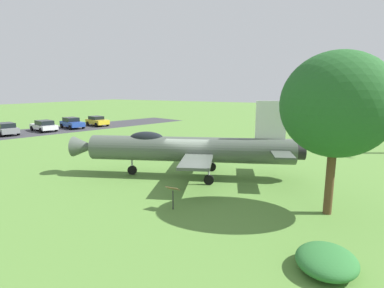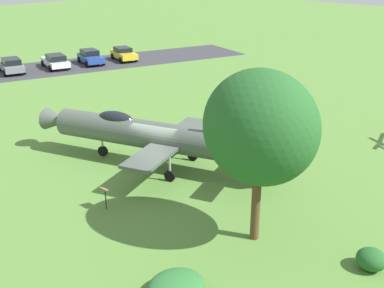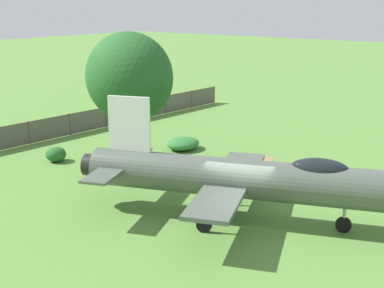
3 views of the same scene
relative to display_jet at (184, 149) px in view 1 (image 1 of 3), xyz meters
name	(u,v)px [view 1 (image 1 of 3)]	position (x,y,z in m)	size (l,w,h in m)	color
ground_plane	(190,177)	(-0.36, -0.14, -1.83)	(200.00, 200.00, 0.00)	#568438
parking_strip	(57,130)	(26.32, -10.67, -1.83)	(40.62, 8.00, 0.00)	#38383D
display_jet	(184,149)	(0.00, 0.00, 0.00)	(14.17, 8.42, 4.86)	#4C564C
shade_tree	(336,105)	(-8.58, 1.91, 3.05)	(4.71, 4.05, 7.17)	brown
shrub_by_tree	(326,260)	(-8.93, 6.69, -1.47)	(1.84, 2.10, 0.71)	#2D7033
info_plaque	(173,192)	(-2.19, 4.86, -0.97)	(0.63, 0.44, 1.14)	#333333
parked_car_yellow	(97,121)	(24.80, -16.60, -1.07)	(4.38, 2.89, 1.44)	gold
parked_car_blue	(72,123)	(25.83, -12.84, -1.05)	(4.56, 2.97, 1.52)	#23429E
parked_car_white	(44,126)	(26.65, -9.04, -1.08)	(4.89, 3.01, 1.44)	silver
parked_car_gray	(5,129)	(27.82, -4.73, -1.06)	(4.85, 2.97, 1.49)	slate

